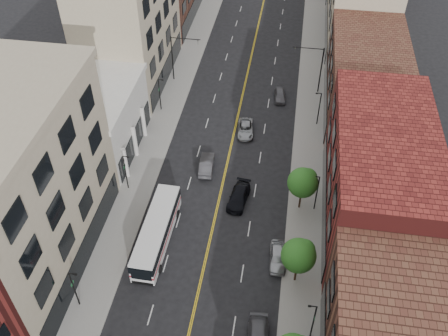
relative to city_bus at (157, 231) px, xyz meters
The scene contains 23 objects.
sidewalk_left 18.88m from the city_bus, 103.84° to the left, with size 4.00×110.00×0.15m, color gray.
sidewalk_right 24.01m from the city_bus, 49.68° to the left, with size 4.00×110.00×0.15m, color gray.
bldg_l_tanoffice 14.12m from the city_bus, 162.01° to the right, with size 10.00×22.00×18.00m, color tan.
bldg_l_white 18.47m from the city_bus, 128.87° to the left, with size 10.00×14.00×8.00m, color silver.
bldg_l_far_a 34.10m from the city_bus, 110.19° to the left, with size 10.00×20.00×18.00m, color tan.
bldg_r_mid 24.03m from the city_bus, 17.90° to the left, with size 10.00×22.00×12.00m, color #581917.
bldg_r_far_a 36.28m from the city_bus, 51.48° to the left, with size 10.00×20.00×10.00m, color #532B21.
tree_r_2 15.32m from the city_bus, 10.14° to the right, with size 3.40×3.40×5.59m.
tree_r_3 16.77m from the city_bus, 26.23° to the left, with size 3.40×3.40×5.59m.
lamp_l_1 10.37m from the city_bus, 121.97° to the right, with size 0.81×0.55×5.05m.
lamp_l_2 9.17m from the city_bus, 126.88° to the left, with size 0.81×0.55×5.05m.
lamp_l_3 23.93m from the city_bus, 103.19° to the left, with size 0.81×0.55×5.05m.
lamp_r_1 18.67m from the city_bus, 27.96° to the right, with size 0.81×0.55×5.05m.
lamp_r_2 18.03m from the city_bus, 23.83° to the left, with size 0.81×0.55×5.05m.
lamp_r_3 28.52m from the city_bus, 54.74° to the left, with size 0.81×0.55×5.05m.
signal_mast_left 31.76m from the city_bus, 98.67° to the left, with size 4.49×0.18×7.20m.
signal_mast_right 35.14m from the city_bus, 63.24° to the left, with size 4.49×0.18×7.20m.
city_bus is the anchor object (origin of this frame).
car_parked_far 12.95m from the city_bus, ahead, with size 1.70×4.23×1.44m, color #AFB2B7.
car_lane_behind 12.54m from the city_bus, 75.55° to the left, with size 1.61×4.63×1.52m, color #434347.
car_lane_a 10.70m from the city_bus, 42.99° to the left, with size 2.00×4.92×1.43m, color black.
car_lane_b 21.21m from the city_bus, 70.70° to the left, with size 2.11×4.59×1.27m, color #989C9F.
car_lane_c 30.66m from the city_bus, 68.96° to the left, with size 1.55×3.84×1.31m, color #58575D.
Camera 1 is at (6.78, -15.81, 42.32)m, focal length 40.00 mm.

